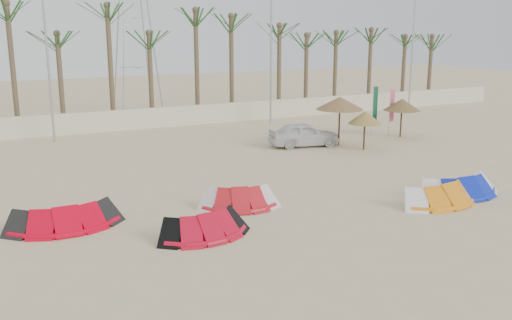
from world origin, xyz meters
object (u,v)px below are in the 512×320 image
kite_blue (455,184)px  parasol_left (340,103)px  kite_red_mid (202,223)px  parasol_mid (365,117)px  kite_red_left (63,214)px  kite_red_right (236,196)px  parasol_right (402,105)px  car (304,134)px  kite_orange (436,191)px

kite_blue → parasol_left: size_ratio=1.32×
kite_red_mid → parasol_mid: (12.41, 8.12, 1.34)m
kite_red_left → kite_red_right: bearing=-6.4°
kite_blue → parasol_right: bearing=60.1°
kite_blue → parasol_left: 10.18m
kite_red_right → car: (7.80, 8.15, 0.25)m
kite_red_mid → kite_orange: bearing=-3.6°
parasol_right → car: size_ratio=0.59×
kite_orange → parasol_mid: size_ratio=1.78×
kite_blue → car: 10.56m
kite_red_right → parasol_left: (9.69, 7.53, 1.94)m
kite_red_left → kite_red_mid: size_ratio=1.17×
parasol_mid → car: size_ratio=0.54×
kite_red_left → parasol_left: size_ratio=1.35×
parasol_right → car: parasol_right is taller
kite_red_mid → kite_red_right: same height
kite_red_left → kite_red_mid: 4.79m
kite_orange → car: size_ratio=0.97×
kite_orange → parasol_left: parasol_left is taller
kite_red_left → kite_orange: (13.13, -3.43, -0.00)m
parasol_right → car: 6.68m
kite_red_right → kite_blue: size_ratio=0.89×
kite_red_mid → parasol_right: bearing=31.3°
kite_red_left → car: (13.82, 7.47, 0.24)m
kite_red_right → kite_orange: (7.10, -2.75, 0.01)m
kite_red_right → parasol_mid: (10.24, 5.95, 1.34)m
kite_red_left → parasol_left: bearing=23.6°
kite_blue → kite_red_right: bearing=164.2°
kite_red_left → parasol_mid: (16.27, 5.28, 1.33)m
kite_red_left → parasol_mid: parasol_mid is taller
car → kite_red_left: bearing=129.7°
kite_red_mid → parasol_left: bearing=39.3°
parasol_right → car: bearing=177.5°
kite_orange → parasol_right: 12.94m
kite_blue → parasol_right: size_ratio=1.56×
kite_red_right → parasol_mid: bearing=30.2°
kite_red_mid → kite_red_right: size_ratio=0.98×
parasol_mid → car: bearing=138.1°
parasol_left → car: parasol_left is taller
kite_red_right → kite_red_mid: bearing=-135.0°
kite_red_mid → kite_red_right: (2.17, 2.17, -0.00)m
kite_red_mid → parasol_mid: size_ratio=1.49×
kite_red_mid → parasol_mid: bearing=33.2°
car → parasol_mid: bearing=-120.6°
kite_blue → car: car is taller
kite_red_right → kite_red_left: bearing=173.6°
parasol_left → car: size_ratio=0.70×
parasol_mid → kite_orange: bearing=-109.8°
kite_blue → parasol_left: bearing=82.9°
kite_orange → car: (0.69, 10.90, 0.24)m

